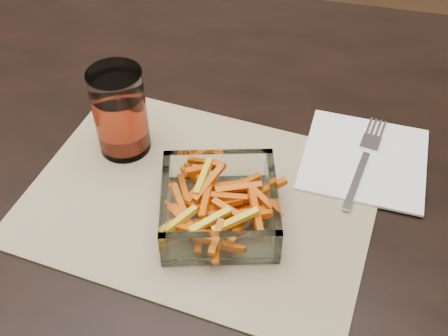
{
  "coord_description": "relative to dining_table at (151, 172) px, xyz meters",
  "views": [
    {
      "loc": [
        0.26,
        -0.58,
        1.32
      ],
      "look_at": [
        0.14,
        -0.08,
        0.78
      ],
      "focal_mm": 45.0,
      "sensor_mm": 36.0,
      "label": 1
    }
  ],
  "objects": [
    {
      "name": "tumbler",
      "position": [
        -0.02,
        -0.04,
        0.15
      ],
      "size": [
        0.07,
        0.07,
        0.13
      ],
      "color": "white",
      "rests_on": "placemat"
    },
    {
      "name": "napkin",
      "position": [
        0.32,
        0.01,
        0.09
      ],
      "size": [
        0.18,
        0.18,
        0.0
      ],
      "primitive_type": "cube",
      "rotation": [
        0.0,
        0.0,
        -0.05
      ],
      "color": "white",
      "rests_on": "placemat"
    },
    {
      "name": "placemat",
      "position": [
        0.11,
        -0.11,
        0.09
      ],
      "size": [
        0.49,
        0.38,
        0.0
      ],
      "primitive_type": "cube",
      "rotation": [
        0.0,
        0.0,
        -0.12
      ],
      "color": "tan",
      "rests_on": "dining_table"
    },
    {
      "name": "dining_table",
      "position": [
        0.0,
        0.0,
        0.0
      ],
      "size": [
        1.6,
        0.9,
        0.75
      ],
      "color": "black",
      "rests_on": "ground"
    },
    {
      "name": "fork",
      "position": [
        0.32,
        0.01,
        0.1
      ],
      "size": [
        0.05,
        0.19,
        0.0
      ],
      "rotation": [
        0.0,
        0.0,
        -0.18
      ],
      "color": "silver",
      "rests_on": "napkin"
    },
    {
      "name": "glass_bowl",
      "position": [
        0.15,
        -0.14,
        0.11
      ],
      "size": [
        0.17,
        0.17,
        0.06
      ],
      "rotation": [
        0.0,
        0.0,
        0.26
      ],
      "color": "white",
      "rests_on": "placemat"
    }
  ]
}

